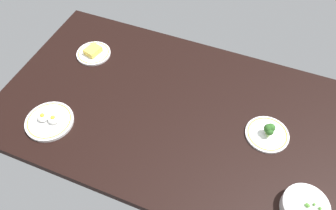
# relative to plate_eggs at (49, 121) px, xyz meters

# --- Properties ---
(dining_table) EXTENTS (1.60, 0.96, 0.04)m
(dining_table) POSITION_rel_plate_eggs_xyz_m (-0.47, -0.28, -0.03)
(dining_table) COLOR black
(dining_table) RESTS_ON ground
(plate_eggs) EXTENTS (0.22, 0.22, 0.05)m
(plate_eggs) POSITION_rel_plate_eggs_xyz_m (0.00, 0.00, 0.00)
(plate_eggs) COLOR white
(plate_eggs) RESTS_ON dining_table
(plate_broccoli) EXTENTS (0.19, 0.19, 0.07)m
(plate_broccoli) POSITION_rel_plate_eggs_xyz_m (-0.93, -0.30, 0.01)
(plate_broccoli) COLOR white
(plate_broccoli) RESTS_ON dining_table
(bowl_peas) EXTENTS (0.18, 0.18, 0.06)m
(bowl_peas) POSITION_rel_plate_eggs_xyz_m (-1.12, -0.02, 0.01)
(bowl_peas) COLOR white
(bowl_peas) RESTS_ON dining_table
(plate_cheese) EXTENTS (0.18, 0.18, 0.04)m
(plate_cheese) POSITION_rel_plate_eggs_xyz_m (0.04, -0.46, -0.00)
(plate_cheese) COLOR white
(plate_cheese) RESTS_ON dining_table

